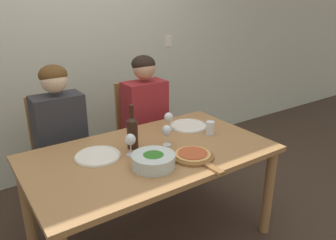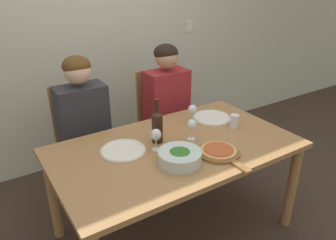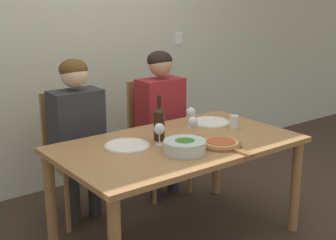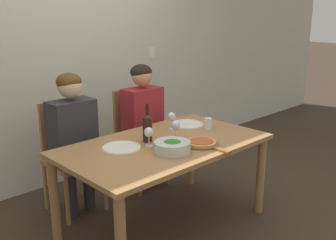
{
  "view_description": "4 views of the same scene",
  "coord_description": "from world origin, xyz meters",
  "px_view_note": "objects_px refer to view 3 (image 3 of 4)",
  "views": [
    {
      "loc": [
        -1.05,
        -1.72,
        1.69
      ],
      "look_at": [
        0.15,
        0.01,
        0.92
      ],
      "focal_mm": 35.0,
      "sensor_mm": 36.0,
      "label": 1
    },
    {
      "loc": [
        -1.09,
        -1.6,
        1.8
      ],
      "look_at": [
        0.02,
        0.13,
        0.86
      ],
      "focal_mm": 35.0,
      "sensor_mm": 36.0,
      "label": 2
    },
    {
      "loc": [
        -1.88,
        -2.35,
        1.71
      ],
      "look_at": [
        0.02,
        0.15,
        0.84
      ],
      "focal_mm": 50.0,
      "sensor_mm": 36.0,
      "label": 3
    },
    {
      "loc": [
        -2.01,
        -2.14,
        1.73
      ],
      "look_at": [
        0.12,
        0.08,
        0.87
      ],
      "focal_mm": 42.0,
      "sensor_mm": 36.0,
      "label": 4
    }
  ],
  "objects_px": {
    "person_man": "(162,109)",
    "water_tumbler": "(234,122)",
    "wine_glass_left": "(159,130)",
    "wine_bottle": "(159,123)",
    "dinner_plate_left": "(127,146)",
    "dinner_plate_right": "(210,122)",
    "pizza_on_board": "(222,144)",
    "person_woman": "(78,125)",
    "wine_glass_centre": "(193,123)",
    "wine_glass_right": "(191,113)",
    "broccoli_bowl": "(185,146)",
    "chair_left": "(73,150)",
    "chair_right": "(154,132)"
  },
  "relations": [
    {
      "from": "wine_glass_centre",
      "to": "pizza_on_board",
      "type": "bearing_deg",
      "value": -83.65
    },
    {
      "from": "broccoli_bowl",
      "to": "water_tumbler",
      "type": "bearing_deg",
      "value": 16.81
    },
    {
      "from": "wine_glass_centre",
      "to": "water_tumbler",
      "type": "xyz_separation_m",
      "value": [
        0.39,
        -0.02,
        -0.05
      ]
    },
    {
      "from": "person_woman",
      "to": "broccoli_bowl",
      "type": "bearing_deg",
      "value": -72.35
    },
    {
      "from": "chair_right",
      "to": "dinner_plate_right",
      "type": "xyz_separation_m",
      "value": [
        0.1,
        -0.61,
        0.21
      ]
    },
    {
      "from": "wine_glass_centre",
      "to": "person_man",
      "type": "bearing_deg",
      "value": 70.45
    },
    {
      "from": "wine_bottle",
      "to": "wine_glass_right",
      "type": "relative_size",
      "value": 2.06
    },
    {
      "from": "wine_bottle",
      "to": "wine_glass_centre",
      "type": "distance_m",
      "value": 0.24
    },
    {
      "from": "person_woman",
      "to": "wine_glass_right",
      "type": "height_order",
      "value": "person_woman"
    },
    {
      "from": "dinner_plate_right",
      "to": "wine_glass_centre",
      "type": "relative_size",
      "value": 1.97
    },
    {
      "from": "person_man",
      "to": "water_tumbler",
      "type": "relative_size",
      "value": 12.24
    },
    {
      "from": "dinner_plate_left",
      "to": "wine_glass_right",
      "type": "xyz_separation_m",
      "value": [
        0.64,
        0.11,
        0.1
      ]
    },
    {
      "from": "broccoli_bowl",
      "to": "wine_glass_left",
      "type": "bearing_deg",
      "value": 99.87
    },
    {
      "from": "dinner_plate_right",
      "to": "water_tumbler",
      "type": "height_order",
      "value": "water_tumbler"
    },
    {
      "from": "person_woman",
      "to": "water_tumbler",
      "type": "height_order",
      "value": "person_woman"
    },
    {
      "from": "wine_glass_left",
      "to": "dinner_plate_left",
      "type": "bearing_deg",
      "value": 153.84
    },
    {
      "from": "chair_right",
      "to": "dinner_plate_left",
      "type": "height_order",
      "value": "chair_right"
    },
    {
      "from": "wine_glass_right",
      "to": "chair_right",
      "type": "bearing_deg",
      "value": 82.09
    },
    {
      "from": "dinner_plate_right",
      "to": "person_woman",
      "type": "bearing_deg",
      "value": 150.47
    },
    {
      "from": "chair_right",
      "to": "person_woman",
      "type": "distance_m",
      "value": 0.82
    },
    {
      "from": "broccoli_bowl",
      "to": "wine_glass_centre",
      "type": "height_order",
      "value": "wine_glass_centre"
    },
    {
      "from": "person_woman",
      "to": "chair_right",
      "type": "bearing_deg",
      "value": 8.38
    },
    {
      "from": "broccoli_bowl",
      "to": "pizza_on_board",
      "type": "relative_size",
      "value": 0.65
    },
    {
      "from": "pizza_on_board",
      "to": "wine_glass_left",
      "type": "bearing_deg",
      "value": 139.23
    },
    {
      "from": "wine_bottle",
      "to": "dinner_plate_left",
      "type": "relative_size",
      "value": 1.05
    },
    {
      "from": "dinner_plate_right",
      "to": "wine_glass_left",
      "type": "relative_size",
      "value": 1.97
    },
    {
      "from": "dinner_plate_left",
      "to": "pizza_on_board",
      "type": "height_order",
      "value": "pizza_on_board"
    },
    {
      "from": "wine_glass_left",
      "to": "wine_glass_right",
      "type": "height_order",
      "value": "same"
    },
    {
      "from": "wine_glass_right",
      "to": "wine_glass_centre",
      "type": "relative_size",
      "value": 1.0
    },
    {
      "from": "chair_left",
      "to": "wine_glass_left",
      "type": "xyz_separation_m",
      "value": [
        0.25,
        -0.8,
        0.31
      ]
    },
    {
      "from": "broccoli_bowl",
      "to": "dinner_plate_right",
      "type": "xyz_separation_m",
      "value": [
        0.59,
        0.41,
        -0.03
      ]
    },
    {
      "from": "chair_left",
      "to": "dinner_plate_right",
      "type": "relative_size",
      "value": 3.28
    },
    {
      "from": "broccoli_bowl",
      "to": "wine_glass_left",
      "type": "xyz_separation_m",
      "value": [
        -0.04,
        0.22,
        0.06
      ]
    },
    {
      "from": "person_man",
      "to": "wine_glass_left",
      "type": "distance_m",
      "value": 0.87
    },
    {
      "from": "pizza_on_board",
      "to": "wine_glass_centre",
      "type": "xyz_separation_m",
      "value": [
        -0.03,
        0.26,
        0.09
      ]
    },
    {
      "from": "person_man",
      "to": "water_tumbler",
      "type": "height_order",
      "value": "person_man"
    },
    {
      "from": "chair_left",
      "to": "wine_glass_centre",
      "type": "bearing_deg",
      "value": -56.55
    },
    {
      "from": "person_man",
      "to": "wine_bottle",
      "type": "xyz_separation_m",
      "value": [
        -0.46,
        -0.59,
        0.1
      ]
    },
    {
      "from": "wine_glass_centre",
      "to": "wine_glass_right",
      "type": "bearing_deg",
      "value": 52.69
    },
    {
      "from": "chair_right",
      "to": "person_woman",
      "type": "xyz_separation_m",
      "value": [
        -0.78,
        -0.11,
        0.23
      ]
    },
    {
      "from": "chair_right",
      "to": "wine_bottle",
      "type": "distance_m",
      "value": 0.91
    },
    {
      "from": "person_woman",
      "to": "dinner_plate_left",
      "type": "relative_size",
      "value": 4.17
    },
    {
      "from": "dinner_plate_right",
      "to": "pizza_on_board",
      "type": "bearing_deg",
      "value": -124.53
    },
    {
      "from": "dinner_plate_right",
      "to": "person_man",
      "type": "bearing_deg",
      "value": 101.25
    },
    {
      "from": "dinner_plate_left",
      "to": "wine_glass_right",
      "type": "relative_size",
      "value": 1.97
    },
    {
      "from": "wine_glass_left",
      "to": "water_tumbler",
      "type": "xyz_separation_m",
      "value": [
        0.67,
        -0.03,
        -0.05
      ]
    },
    {
      "from": "wine_glass_centre",
      "to": "person_woman",
      "type": "bearing_deg",
      "value": 127.6
    },
    {
      "from": "dinner_plate_right",
      "to": "wine_glass_right",
      "type": "xyz_separation_m",
      "value": [
        -0.18,
        0.02,
        0.1
      ]
    },
    {
      "from": "dinner_plate_right",
      "to": "pizza_on_board",
      "type": "height_order",
      "value": "pizza_on_board"
    },
    {
      "from": "chair_right",
      "to": "pizza_on_board",
      "type": "bearing_deg",
      "value": -101.43
    }
  ]
}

